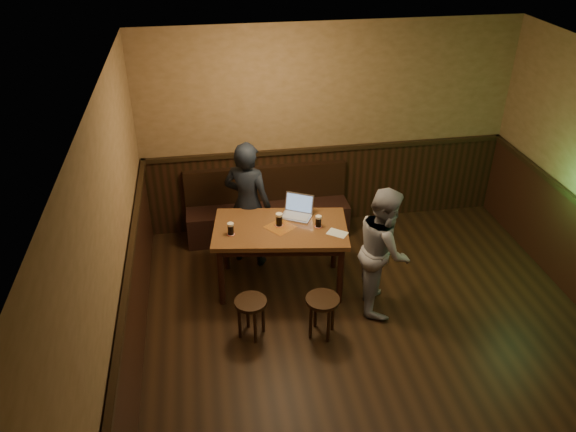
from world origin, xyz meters
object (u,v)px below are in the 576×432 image
Objects in this scene: pub_table at (280,235)px; person_suit at (248,204)px; bench at (268,214)px; laptop at (298,210)px; person_grey at (384,249)px; pint_left at (231,229)px; stool_left at (251,308)px; stool_right at (322,306)px; pint_mid at (279,220)px; pint_right at (318,221)px.

person_suit is (-0.32, 0.58, 0.11)m from pub_table.
laptop is at bearing -75.53° from bench.
person_suit is 1.78m from person_grey.
laptop is (0.24, -0.94, 0.57)m from bench.
pub_table is 11.14× the size of pint_left.
stool_right is (0.75, -0.11, 0.02)m from stool_left.
stool_left is 2.93× the size of pint_mid.
laptop reaches higher than pint_left.
pub_table is 0.47m from pint_right.
person_grey is (1.39, -1.11, -0.08)m from person_suit.
pint_right is at bearing -70.76° from bench.
pint_mid reaches higher than pint_right.
pint_right is 0.99m from person_suit.
pint_right is (0.13, 0.88, 0.50)m from stool_right.
pub_table is at bearing 107.88° from stool_right.
person_suit reaches higher than person_grey.
pint_right is at bearing 168.76° from person_suit.
pub_table is at bearing -79.08° from pint_mid.
stool_left is (-0.44, -0.83, -0.34)m from pub_table.
laptop reaches higher than stool_left.
pint_left is at bearing 97.50° from person_suit.
bench is 2.06m from stool_left.
pint_mid is (0.57, 0.10, 0.01)m from pint_left.
bench is 4.52× the size of stool_right.
laptop is (0.69, 1.07, 0.51)m from stool_left.
person_suit is at bearing 119.88° from pint_mid.
pint_right is at bearing 41.18° from stool_left.
stool_left is at bearing -116.74° from pint_mid.
pint_left is 0.57m from pint_mid.
laptop is at bearing 57.18° from stool_left.
bench is 1.49m from pint_left.
stool_left is 1.48m from person_suit.
person_grey reaches higher than stool_right.
person_suit is at bearing 62.94° from person_grey.
pint_left is (-0.57, -1.24, 0.58)m from bench.
pub_table is 3.38× the size of stool_right.
stool_left is 1.11m from pint_mid.
stool_left is (-0.44, -2.01, 0.06)m from bench.
bench is 2.07m from person_grey.
bench is 1.34× the size of pub_table.
pint_mid reaches higher than bench.
stool_right is at bearing -58.89° from laptop.
pint_mid is 0.45m from pint_right.
stool_left is at bearing 112.66° from person_grey.
pub_table reaches higher than stool_right.
person_suit is (0.25, 0.64, -0.07)m from pint_left.
person_grey is at bearing -36.58° from pint_right.
person_suit is at bearing -117.86° from bench.
stool_left is 1.59m from person_grey.
pint_right is (0.44, -0.10, -0.01)m from pint_mid.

